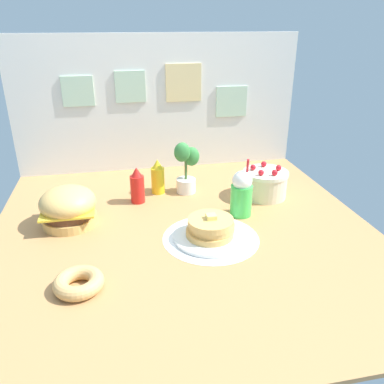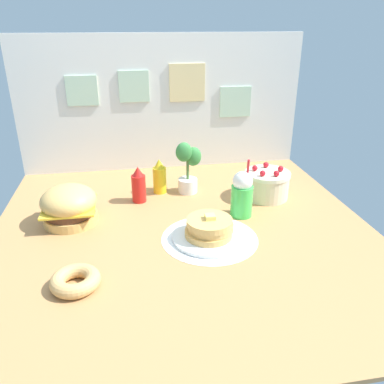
{
  "view_description": "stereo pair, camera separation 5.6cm",
  "coord_description": "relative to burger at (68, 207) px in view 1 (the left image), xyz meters",
  "views": [
    {
      "loc": [
        -0.32,
        -1.76,
        1.03
      ],
      "look_at": [
        0.06,
        0.12,
        0.17
      ],
      "focal_mm": 36.35,
      "sensor_mm": 36.0,
      "label": 1
    },
    {
      "loc": [
        -0.27,
        -1.77,
        1.03
      ],
      "look_at": [
        0.06,
        0.12,
        0.17
      ],
      "focal_mm": 36.35,
      "sensor_mm": 36.0,
      "label": 2
    }
  ],
  "objects": [
    {
      "name": "pancake_stack",
      "position": [
        0.72,
        -0.31,
        -0.05
      ],
      "size": [
        0.38,
        0.38,
        0.13
      ],
      "color": "white",
      "rests_on": "doily_mat"
    },
    {
      "name": "donut_pink_glaze",
      "position": [
        0.08,
        -0.59,
        -0.07
      ],
      "size": [
        0.21,
        0.21,
        0.06
      ],
      "color": "tan",
      "rests_on": "ground_plane"
    },
    {
      "name": "ground_plane",
      "position": [
        0.6,
        -0.21,
        -0.11
      ],
      "size": [
        2.01,
        2.02,
        0.02
      ],
      "primitive_type": "cube",
      "color": "#B27F4C"
    },
    {
      "name": "potted_plant",
      "position": [
        0.7,
        0.3,
        0.08
      ],
      "size": [
        0.17,
        0.13,
        0.34
      ],
      "color": "white",
      "rests_on": "ground_plane"
    },
    {
      "name": "layer_cake",
      "position": [
        1.17,
        0.13,
        -0.02
      ],
      "size": [
        0.28,
        0.28,
        0.2
      ],
      "color": "beige",
      "rests_on": "ground_plane"
    },
    {
      "name": "back_wall",
      "position": [
        0.6,
        0.8,
        0.38
      ],
      "size": [
        2.01,
        0.04,
        0.95
      ],
      "color": "silver",
      "rests_on": "ground_plane"
    },
    {
      "name": "burger",
      "position": [
        0.0,
        0.0,
        0.0
      ],
      "size": [
        0.3,
        0.3,
        0.21
      ],
      "color": "#DBA859",
      "rests_on": "ground_plane"
    },
    {
      "name": "mustard_bottle",
      "position": [
        0.52,
        0.32,
        0.0
      ],
      "size": [
        0.09,
        0.09,
        0.22
      ],
      "color": "yellow",
      "rests_on": "ground_plane"
    },
    {
      "name": "doily_mat",
      "position": [
        0.72,
        -0.31,
        -0.1
      ],
      "size": [
        0.49,
        0.49,
        0.0
      ],
      "primitive_type": "cylinder",
      "color": "white",
      "rests_on": "ground_plane"
    },
    {
      "name": "cream_soda_cup",
      "position": [
        0.95,
        -0.08,
        0.03
      ],
      "size": [
        0.12,
        0.12,
        0.34
      ],
      "color": "green",
      "rests_on": "ground_plane"
    },
    {
      "name": "ketchup_bottle",
      "position": [
        0.39,
        0.21,
        0.0
      ],
      "size": [
        0.09,
        0.09,
        0.22
      ],
      "color": "red",
      "rests_on": "ground_plane"
    }
  ]
}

